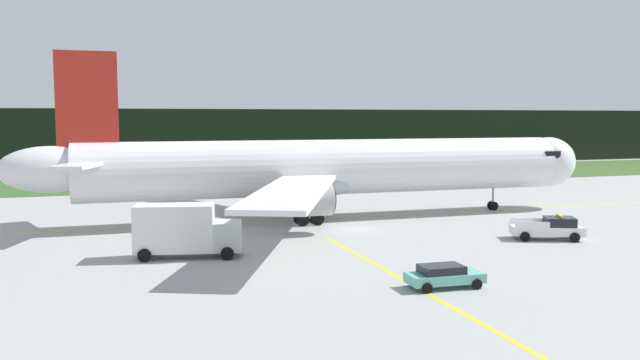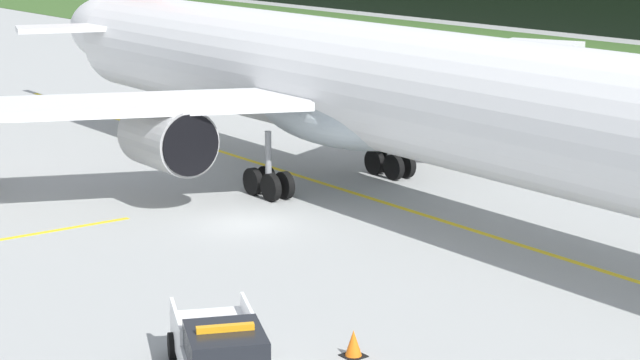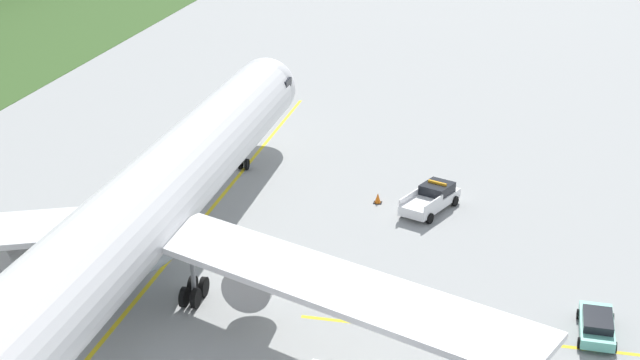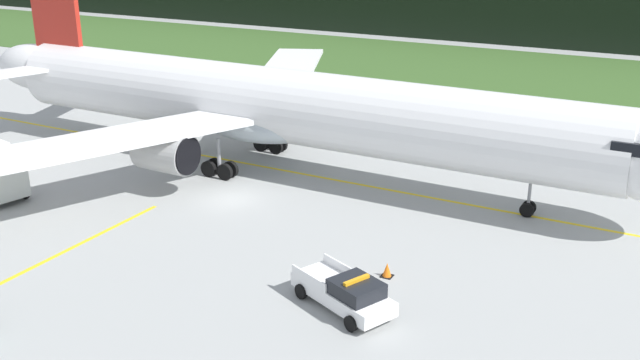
{
  "view_description": "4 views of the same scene",
  "coord_description": "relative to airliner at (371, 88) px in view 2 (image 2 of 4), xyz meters",
  "views": [
    {
      "loc": [
        -20.56,
        -51.59,
        9.63
      ],
      "look_at": [
        -0.44,
        7.69,
        3.58
      ],
      "focal_mm": 36.51,
      "sensor_mm": 36.0,
      "label": 1
    },
    {
      "loc": [
        36.37,
        -23.88,
        11.86
      ],
      "look_at": [
        5.21,
        -0.29,
        2.76
      ],
      "focal_mm": 63.8,
      "sensor_mm": 36.0,
      "label": 2
    },
    {
      "loc": [
        -46.25,
        -13.12,
        26.1
      ],
      "look_at": [
        5.31,
        -2.67,
        4.83
      ],
      "focal_mm": 49.77,
      "sensor_mm": 36.0,
      "label": 3
    },
    {
      "loc": [
        25.93,
        -36.74,
        17.66
      ],
      "look_at": [
        6.98,
        -0.49,
        2.65
      ],
      "focal_mm": 40.67,
      "sensor_mm": 36.0,
      "label": 4
    }
  ],
  "objects": [
    {
      "name": "ground",
      "position": [
        0.2,
        -6.52,
        -4.78
      ],
      "size": [
        320.0,
        320.0,
        0.0
      ],
      "primitive_type": "plane",
      "color": "#9D9F9E"
    },
    {
      "name": "taxiway_centerline_main",
      "position": [
        0.56,
        -0.01,
        -4.78
      ],
      "size": [
        74.65,
        1.54,
        0.01
      ],
      "primitive_type": "cube",
      "rotation": [
        0.0,
        0.0,
        -0.02
      ],
      "color": "yellow",
      "rests_on": "ground"
    },
    {
      "name": "airliner",
      "position": [
        0.0,
        0.0,
        0.0
      ],
      "size": [
        56.4,
        47.98,
        15.18
      ],
      "color": "silver",
      "rests_on": "ground"
    },
    {
      "name": "ops_pickup_truck",
      "position": [
        13.17,
        -15.86,
        -3.88
      ],
      "size": [
        5.89,
        4.17,
        1.94
      ],
      "color": "white",
      "rests_on": "ground"
    },
    {
      "name": "apron_cone",
      "position": [
        13.65,
        -11.88,
        -4.41
      ],
      "size": [
        0.61,
        0.61,
        0.76
      ],
      "color": "black",
      "rests_on": "ground"
    }
  ]
}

